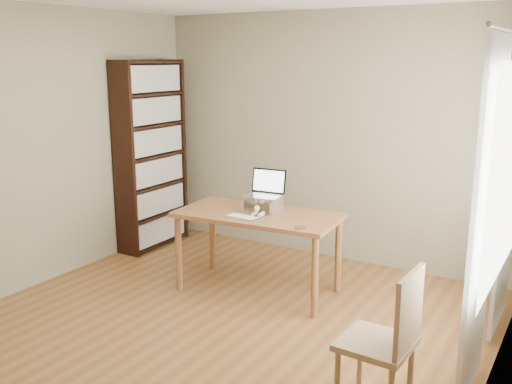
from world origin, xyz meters
name	(u,v)px	position (x,y,z in m)	size (l,w,h in m)	color
room	(203,173)	(0.03, 0.01, 1.30)	(4.04, 4.54, 2.64)	brown
bookshelf	(151,155)	(-1.83, 1.55, 1.05)	(0.30, 0.90, 2.10)	black
curtains	(498,201)	(1.92, 0.80, 1.17)	(0.03, 1.90, 2.25)	silver
desk	(258,223)	(-0.11, 1.02, 0.66)	(1.52, 0.85, 0.75)	brown
laptop_stand	(263,202)	(-0.11, 1.10, 0.83)	(0.32, 0.25, 0.13)	silver
laptop	(266,189)	(-0.11, 1.15, 0.94)	(0.35, 0.30, 0.24)	silver
keyboard	(242,217)	(-0.14, 0.80, 0.76)	(0.28, 0.13, 0.02)	silver
coaster	(300,228)	(0.43, 0.80, 0.75)	(0.10, 0.10, 0.01)	brown
cat	(267,203)	(-0.08, 1.13, 0.82)	(0.26, 0.49, 0.17)	#423C34
chair	(388,337)	(1.52, -0.20, 0.51)	(0.43, 0.43, 0.94)	#A47C59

